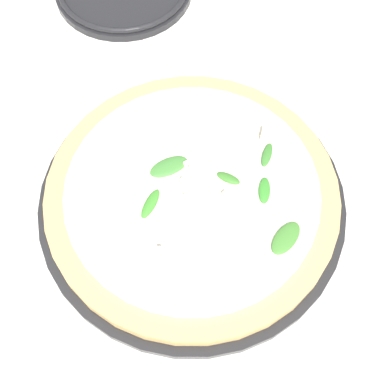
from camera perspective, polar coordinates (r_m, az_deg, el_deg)
name	(u,v)px	position (r m, az deg, el deg)	size (l,w,h in m)	color
ground_plane	(198,224)	(0.58, 0.70, -3.39)	(6.00, 6.00, 0.00)	silver
pizza_arugula_main	(192,198)	(0.57, 0.01, -0.61)	(0.33, 0.33, 0.05)	black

